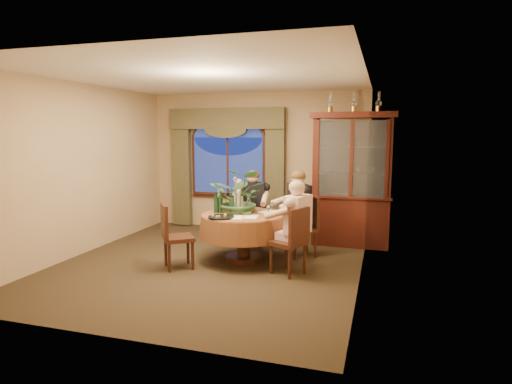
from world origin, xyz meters
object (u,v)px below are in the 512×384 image
(china_cabinet, at_px, (352,180))
(stoneware_vase, at_px, (240,204))
(chair_back_right, at_px, (302,227))
(wine_bottle_2, at_px, (219,201))
(chair_right, at_px, (288,241))
(oil_lamp_left, at_px, (330,103))
(wine_bottle_4, at_px, (232,200))
(oil_lamp_center, at_px, (354,102))
(person_pink, at_px, (298,227))
(oil_lamp_right, at_px, (379,102))
(chair_front_left, at_px, (179,236))
(wine_bottle_1, at_px, (220,202))
(wine_bottle_5, at_px, (216,202))
(wine_bottle_0, at_px, (232,204))
(person_scarf, at_px, (299,213))
(olive_bowl, at_px, (247,214))
(person_back, at_px, (253,208))
(centerpiece_plant, at_px, (240,175))
(chair_back, at_px, (252,219))
(wine_bottle_3, at_px, (234,202))
(dining_table, at_px, (244,237))

(china_cabinet, height_order, stoneware_vase, china_cabinet)
(chair_back_right, relative_size, wine_bottle_2, 2.91)
(chair_right, distance_m, chair_back_right, 0.94)
(oil_lamp_left, distance_m, wine_bottle_4, 2.45)
(oil_lamp_center, height_order, wine_bottle_2, oil_lamp_center)
(person_pink, bearing_deg, oil_lamp_right, -11.16)
(chair_front_left, distance_m, wine_bottle_1, 0.86)
(wine_bottle_5, bearing_deg, china_cabinet, 37.18)
(china_cabinet, relative_size, wine_bottle_0, 7.11)
(stoneware_vase, bearing_deg, person_scarf, 21.77)
(china_cabinet, xyz_separation_m, person_pink, (-0.61, -1.76, -0.50))
(wine_bottle_5, bearing_deg, wine_bottle_0, -11.14)
(olive_bowl, bearing_deg, wine_bottle_2, 159.32)
(oil_lamp_left, bearing_deg, wine_bottle_2, -139.67)
(person_pink, xyz_separation_m, wine_bottle_0, (-1.08, 0.21, 0.25))
(person_pink, relative_size, person_back, 0.99)
(person_pink, xyz_separation_m, stoneware_vase, (-1.03, 0.46, 0.21))
(wine_bottle_4, bearing_deg, wine_bottle_0, -72.09)
(chair_right, bearing_deg, person_scarf, 28.79)
(stoneware_vase, height_order, olive_bowl, stoneware_vase)
(person_pink, xyz_separation_m, centerpiece_plant, (-1.02, 0.48, 0.67))
(chair_back_right, relative_size, chair_front_left, 1.00)
(chair_back_right, bearing_deg, wine_bottle_2, 75.02)
(wine_bottle_5, bearing_deg, chair_right, -16.61)
(chair_back, bearing_deg, wine_bottle_4, 70.93)
(centerpiece_plant, bearing_deg, oil_lamp_left, 46.43)
(oil_lamp_left, bearing_deg, person_scarf, -109.80)
(oil_lamp_left, distance_m, wine_bottle_2, 2.61)
(oil_lamp_left, bearing_deg, stoneware_vase, -133.36)
(chair_right, xyz_separation_m, chair_back, (-0.95, 1.32, 0.00))
(china_cabinet, relative_size, wine_bottle_1, 7.11)
(wine_bottle_2, distance_m, wine_bottle_3, 0.26)
(chair_back_right, relative_size, person_scarf, 0.68)
(person_scarf, bearing_deg, chair_back, 33.34)
(oil_lamp_left, xyz_separation_m, wine_bottle_5, (-1.56, -1.49, -1.60))
(olive_bowl, height_order, wine_bottle_5, wine_bottle_5)
(wine_bottle_0, relative_size, wine_bottle_4, 1.00)
(chair_front_left, bearing_deg, chair_right, 60.06)
(chair_right, distance_m, wine_bottle_3, 1.20)
(person_back, distance_m, wine_bottle_3, 0.82)
(china_cabinet, distance_m, person_back, 1.81)
(oil_lamp_center, height_order, person_scarf, oil_lamp_center)
(dining_table, relative_size, wine_bottle_2, 4.23)
(china_cabinet, height_order, wine_bottle_1, china_cabinet)
(chair_front_left, bearing_deg, person_back, 117.69)
(olive_bowl, relative_size, wine_bottle_4, 0.43)
(chair_back_right, xyz_separation_m, wine_bottle_1, (-1.19, -0.54, 0.44))
(oil_lamp_center, relative_size, chair_front_left, 0.35)
(dining_table, height_order, olive_bowl, olive_bowl)
(oil_lamp_right, xyz_separation_m, stoneware_vase, (-2.05, -1.30, -1.64))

